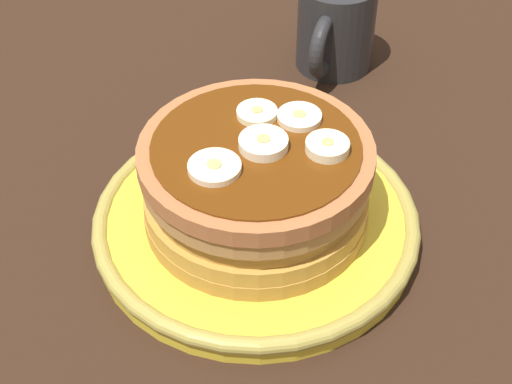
{
  "coord_description": "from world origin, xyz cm",
  "views": [
    {
      "loc": [
        37.66,
        14.69,
        41.5
      ],
      "look_at": [
        0.0,
        0.0,
        4.17
      ],
      "focal_mm": 53.63,
      "sensor_mm": 36.0,
      "label": 1
    }
  ],
  "objects_px": {
    "banana_slice_0": "(261,148)",
    "coffee_mug": "(335,26)",
    "banana_slice_4": "(327,147)",
    "banana_slice_2": "(215,168)",
    "pancake_stack": "(255,183)",
    "banana_slice_3": "(257,114)",
    "plate": "(256,222)",
    "banana_slice_1": "(299,118)"
  },
  "relations": [
    {
      "from": "banana_slice_3",
      "to": "coffee_mug",
      "type": "relative_size",
      "value": 0.28
    },
    {
      "from": "pancake_stack",
      "to": "banana_slice_4",
      "type": "height_order",
      "value": "banana_slice_4"
    },
    {
      "from": "banana_slice_1",
      "to": "banana_slice_4",
      "type": "bearing_deg",
      "value": 47.93
    },
    {
      "from": "pancake_stack",
      "to": "banana_slice_0",
      "type": "height_order",
      "value": "banana_slice_0"
    },
    {
      "from": "plate",
      "to": "banana_slice_1",
      "type": "height_order",
      "value": "banana_slice_1"
    },
    {
      "from": "plate",
      "to": "coffee_mug",
      "type": "height_order",
      "value": "coffee_mug"
    },
    {
      "from": "banana_slice_2",
      "to": "banana_slice_4",
      "type": "bearing_deg",
      "value": 126.23
    },
    {
      "from": "pancake_stack",
      "to": "banana_slice_4",
      "type": "distance_m",
      "value": 0.06
    },
    {
      "from": "pancake_stack",
      "to": "banana_slice_4",
      "type": "relative_size",
      "value": 5.66
    },
    {
      "from": "banana_slice_0",
      "to": "banana_slice_4",
      "type": "xyz_separation_m",
      "value": [
        -0.02,
        0.04,
        -0.0
      ]
    },
    {
      "from": "banana_slice_2",
      "to": "coffee_mug",
      "type": "height_order",
      "value": "banana_slice_2"
    },
    {
      "from": "pancake_stack",
      "to": "plate",
      "type": "bearing_deg",
      "value": 161.58
    },
    {
      "from": "banana_slice_0",
      "to": "banana_slice_1",
      "type": "xyz_separation_m",
      "value": [
        -0.04,
        0.01,
        -0.0
      ]
    },
    {
      "from": "banana_slice_2",
      "to": "banana_slice_3",
      "type": "bearing_deg",
      "value": 176.01
    },
    {
      "from": "pancake_stack",
      "to": "banana_slice_0",
      "type": "bearing_deg",
      "value": 56.17
    },
    {
      "from": "banana_slice_2",
      "to": "banana_slice_3",
      "type": "height_order",
      "value": "same"
    },
    {
      "from": "plate",
      "to": "banana_slice_4",
      "type": "bearing_deg",
      "value": 104.97
    },
    {
      "from": "banana_slice_1",
      "to": "banana_slice_0",
      "type": "bearing_deg",
      "value": -16.41
    },
    {
      "from": "pancake_stack",
      "to": "banana_slice_3",
      "type": "distance_m",
      "value": 0.05
    },
    {
      "from": "plate",
      "to": "coffee_mug",
      "type": "relative_size",
      "value": 2.31
    },
    {
      "from": "coffee_mug",
      "to": "banana_slice_3",
      "type": "bearing_deg",
      "value": 0.62
    },
    {
      "from": "pancake_stack",
      "to": "banana_slice_2",
      "type": "distance_m",
      "value": 0.05
    },
    {
      "from": "plate",
      "to": "banana_slice_1",
      "type": "relative_size",
      "value": 7.62
    },
    {
      "from": "plate",
      "to": "banana_slice_3",
      "type": "height_order",
      "value": "banana_slice_3"
    },
    {
      "from": "banana_slice_0",
      "to": "plate",
      "type": "bearing_deg",
      "value": -129.25
    },
    {
      "from": "banana_slice_1",
      "to": "banana_slice_3",
      "type": "relative_size",
      "value": 1.08
    },
    {
      "from": "banana_slice_0",
      "to": "banana_slice_3",
      "type": "xyz_separation_m",
      "value": [
        -0.04,
        -0.02,
        -0.0
      ]
    },
    {
      "from": "pancake_stack",
      "to": "banana_slice_3",
      "type": "relative_size",
      "value": 5.78
    },
    {
      "from": "banana_slice_0",
      "to": "banana_slice_3",
      "type": "distance_m",
      "value": 0.04
    },
    {
      "from": "plate",
      "to": "banana_slice_3",
      "type": "bearing_deg",
      "value": -159.96
    },
    {
      "from": "banana_slice_2",
      "to": "coffee_mug",
      "type": "relative_size",
      "value": 0.34
    },
    {
      "from": "banana_slice_3",
      "to": "banana_slice_0",
      "type": "bearing_deg",
      "value": 25.12
    },
    {
      "from": "pancake_stack",
      "to": "banana_slice_0",
      "type": "distance_m",
      "value": 0.04
    },
    {
      "from": "banana_slice_0",
      "to": "coffee_mug",
      "type": "height_order",
      "value": "banana_slice_0"
    },
    {
      "from": "banana_slice_2",
      "to": "pancake_stack",
      "type": "bearing_deg",
      "value": 154.2
    },
    {
      "from": "banana_slice_1",
      "to": "banana_slice_4",
      "type": "distance_m",
      "value": 0.04
    },
    {
      "from": "banana_slice_0",
      "to": "banana_slice_2",
      "type": "height_order",
      "value": "banana_slice_0"
    },
    {
      "from": "plate",
      "to": "banana_slice_4",
      "type": "xyz_separation_m",
      "value": [
        -0.01,
        0.05,
        0.08
      ]
    },
    {
      "from": "banana_slice_4",
      "to": "coffee_mug",
      "type": "distance_m",
      "value": 0.24
    },
    {
      "from": "pancake_stack",
      "to": "banana_slice_1",
      "type": "distance_m",
      "value": 0.06
    },
    {
      "from": "banana_slice_1",
      "to": "banana_slice_2",
      "type": "distance_m",
      "value": 0.08
    },
    {
      "from": "plate",
      "to": "banana_slice_1",
      "type": "bearing_deg",
      "value": 154.97
    }
  ]
}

